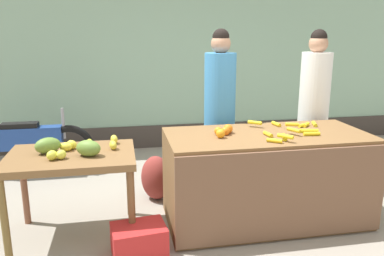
{
  "coord_description": "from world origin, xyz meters",
  "views": [
    {
      "loc": [
        -0.98,
        -3.33,
        1.81
      ],
      "look_at": [
        -0.32,
        0.15,
        0.93
      ],
      "focal_mm": 36.04,
      "sensor_mm": 36.0,
      "label": 1
    }
  ],
  "objects": [
    {
      "name": "ground_plane",
      "position": [
        0.0,
        0.0,
        0.0
      ],
      "size": [
        24.0,
        24.0,
        0.0
      ],
      "primitive_type": "plane",
      "color": "gray"
    },
    {
      "name": "market_wall_back",
      "position": [
        0.0,
        2.77,
        1.72
      ],
      "size": [
        9.46,
        0.23,
        3.5
      ],
      "color": "#8CB299",
      "rests_on": "ground"
    },
    {
      "name": "fruit_stall_counter",
      "position": [
        0.38,
        -0.01,
        0.44
      ],
      "size": [
        1.91,
        0.9,
        0.88
      ],
      "color": "brown",
      "rests_on": "ground"
    },
    {
      "name": "side_table_wooden",
      "position": [
        -1.42,
        0.0,
        0.69
      ],
      "size": [
        1.09,
        0.78,
        0.78
      ],
      "color": "brown",
      "rests_on": "ground"
    },
    {
      "name": "banana_bunch_pile",
      "position": [
        0.63,
        -0.0,
        0.9
      ],
      "size": [
        0.75,
        0.71,
        0.07
      ],
      "color": "yellow",
      "rests_on": "fruit_stall_counter"
    },
    {
      "name": "orange_pile",
      "position": [
        -0.04,
        0.04,
        0.92
      ],
      "size": [
        0.2,
        0.3,
        0.09
      ],
      "color": "orange",
      "rests_on": "fruit_stall_counter"
    },
    {
      "name": "mango_papaya_pile",
      "position": [
        -1.4,
        0.01,
        0.84
      ],
      "size": [
        0.74,
        0.52,
        0.14
      ],
      "color": "#D7D945",
      "rests_on": "side_table_wooden"
    },
    {
      "name": "vendor_woman_blue_shirt",
      "position": [
        0.09,
        0.68,
        0.93
      ],
      "size": [
        0.34,
        0.34,
        1.85
      ],
      "color": "#33333D",
      "rests_on": "ground"
    },
    {
      "name": "vendor_woman_white_shirt",
      "position": [
        1.2,
        0.68,
        0.93
      ],
      "size": [
        0.34,
        0.34,
        1.84
      ],
      "color": "#33333D",
      "rests_on": "ground"
    },
    {
      "name": "parked_motorcycle",
      "position": [
        -2.14,
        1.69,
        0.4
      ],
      "size": [
        1.6,
        0.18,
        0.88
      ],
      "color": "black",
      "rests_on": "ground"
    },
    {
      "name": "produce_crate",
      "position": [
        -0.88,
        -0.42,
        0.13
      ],
      "size": [
        0.48,
        0.37,
        0.26
      ],
      "primitive_type": "cube",
      "rotation": [
        0.0,
        0.0,
        0.12
      ],
      "color": "red",
      "rests_on": "ground"
    },
    {
      "name": "produce_sack",
      "position": [
        -0.62,
        0.67,
        0.25
      ],
      "size": [
        0.46,
        0.47,
        0.5
      ],
      "primitive_type": "ellipsoid",
      "rotation": [
        0.0,
        0.0,
        2.3
      ],
      "color": "maroon",
      "rests_on": "ground"
    }
  ]
}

